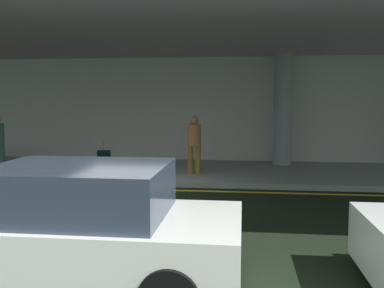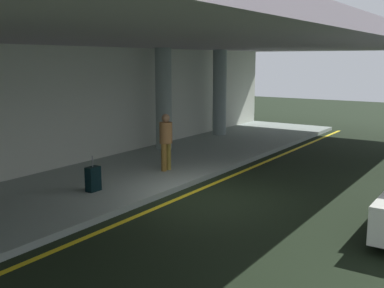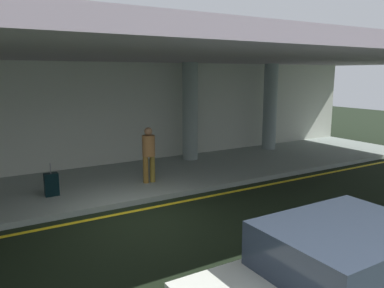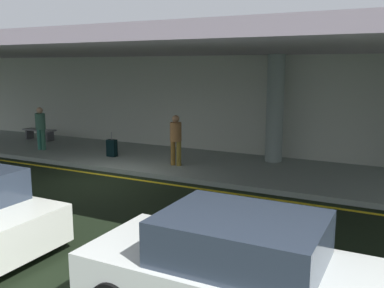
{
  "view_description": "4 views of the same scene",
  "coord_description": "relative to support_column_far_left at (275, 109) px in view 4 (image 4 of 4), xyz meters",
  "views": [
    {
      "loc": [
        2.7,
        -9.8,
        2.27
      ],
      "look_at": [
        1.29,
        1.87,
        1.06
      ],
      "focal_mm": 39.56,
      "sensor_mm": 36.0,
      "label": 1
    },
    {
      "loc": [
        -9.5,
        -5.84,
        3.4
      ],
      "look_at": [
        2.66,
        2.29,
        0.74
      ],
      "focal_mm": 43.77,
      "sensor_mm": 36.0,
      "label": 2
    },
    {
      "loc": [
        -3.28,
        -7.87,
        3.4
      ],
      "look_at": [
        2.66,
        2.05,
        1.24
      ],
      "focal_mm": 35.53,
      "sensor_mm": 36.0,
      "label": 3
    },
    {
      "loc": [
        8.14,
        -9.81,
        3.4
      ],
      "look_at": [
        2.45,
        1.27,
        1.13
      ],
      "focal_mm": 40.09,
      "sensor_mm": 36.0,
      "label": 4
    }
  ],
  "objects": [
    {
      "name": "traveler_with_luggage",
      "position": [
        -8.73,
        -2.17,
        -0.86
      ],
      "size": [
        0.38,
        0.38,
        1.68
      ],
      "rotation": [
        0.0,
        0.0,
        4.35
      ],
      "color": "#2E7060",
      "rests_on": "sidewalk"
    },
    {
      "name": "bench_metal",
      "position": [
        -10.59,
        -0.52,
        -1.47
      ],
      "size": [
        1.6,
        0.5,
        0.48
      ],
      "color": "slate",
      "rests_on": "sidewalk"
    },
    {
      "name": "person_waiting_for_ride",
      "position": [
        -2.69,
        -2.12,
        -0.86
      ],
      "size": [
        0.38,
        0.38,
        1.68
      ],
      "rotation": [
        0.0,
        0.0,
        2.95
      ],
      "color": "brown",
      "rests_on": "sidewalk"
    },
    {
      "name": "car_white_no2",
      "position": [
        2.23,
        -9.26,
        -1.26
      ],
      "size": [
        4.1,
        1.92,
        1.5
      ],
      "rotation": [
        0.0,
        0.0,
        -0.06
      ],
      "color": "silver",
      "rests_on": "ground"
    },
    {
      "name": "suitcase_upright_primary",
      "position": [
        -5.48,
        -1.93,
        -1.51
      ],
      "size": [
        0.36,
        0.22,
        0.9
      ],
      "rotation": [
        0.0,
        0.0,
        0.12
      ],
      "color": "black",
      "rests_on": "sidewalk"
    },
    {
      "name": "support_column_far_left",
      "position": [
        0.0,
        0.0,
        0.0
      ],
      "size": [
        0.58,
        0.58,
        3.65
      ],
      "primitive_type": "cylinder",
      "color": "gray",
      "rests_on": "sidewalk"
    },
    {
      "name": "ceiling_overhang",
      "position": [
        -4.0,
        -1.82,
        1.97
      ],
      "size": [
        28.0,
        13.2,
        0.3
      ],
      "primitive_type": "cube",
      "color": "#9E8F9D",
      "rests_on": "support_column_far_left"
    },
    {
      "name": "sidewalk",
      "position": [
        -4.0,
        -1.32,
        -1.9
      ],
      "size": [
        26.0,
        4.2,
        0.15
      ],
      "primitive_type": "cube",
      "color": "gray",
      "rests_on": "ground"
    },
    {
      "name": "terminal_back_wall",
      "position": [
        -4.0,
        0.93,
        -0.07
      ],
      "size": [
        26.0,
        0.3,
        3.8
      ],
      "primitive_type": "cube",
      "color": "#B7BCAD",
      "rests_on": "ground"
    },
    {
      "name": "lane_stripe_yellow",
      "position": [
        -4.0,
        -3.79,
        -1.97
      ],
      "size": [
        26.0,
        0.14,
        0.01
      ],
      "primitive_type": "cube",
      "color": "yellow",
      "rests_on": "ground"
    },
    {
      "name": "ground_plane",
      "position": [
        -4.0,
        -4.42,
        -1.97
      ],
      "size": [
        60.0,
        60.0,
        0.0
      ],
      "primitive_type": "plane",
      "color": "black"
    }
  ]
}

